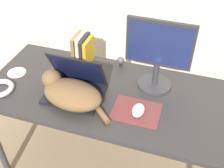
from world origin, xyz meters
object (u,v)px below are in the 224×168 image
cat (70,92)px  book_row (83,50)px  laptop (76,87)px  webcam (121,61)px  external_monitor (158,53)px  cable_coil (0,88)px  computer_mouse (138,110)px  cd_disc (17,73)px

cat → book_row: size_ratio=2.24×
laptop → webcam: (0.18, 0.34, -0.00)m
cat → external_monitor: bearing=34.2°
cable_coil → webcam: size_ratio=2.16×
computer_mouse → webcam: (-0.21, 0.38, 0.03)m
external_monitor → webcam: bearing=154.8°
cat → cd_disc: cat is taller
book_row → computer_mouse: bearing=-36.9°
computer_mouse → cat: bearing=-175.6°
cd_disc → cable_coil: bearing=-87.7°
laptop → cable_coil: laptop is taller
computer_mouse → cable_coil: (-0.83, -0.07, -0.00)m
cable_coil → webcam: (0.62, 0.46, 0.03)m
external_monitor → computer_mouse: bearing=-98.4°
book_row → cd_disc: (-0.37, -0.24, -0.10)m
cat → computer_mouse: cat is taller
webcam → cd_disc: bearing=-156.3°
computer_mouse → cable_coil: size_ratio=0.69×
cat → book_row: (-0.08, 0.38, 0.03)m
external_monitor → cable_coil: external_monitor is taller
computer_mouse → webcam: webcam is taller
laptop → external_monitor: external_monitor is taller
book_row → cd_disc: 0.45m
laptop → cable_coil: size_ratio=2.04×
external_monitor → computer_mouse: size_ratio=3.88×
laptop → external_monitor: size_ratio=0.76×
cat → webcam: 0.45m
computer_mouse → cable_coil: bearing=-175.0°
laptop → book_row: size_ratio=1.59×
laptop → external_monitor: (0.43, 0.22, 0.19)m
webcam → cable_coil: bearing=-143.6°
external_monitor → cd_disc: bearing=-170.0°
external_monitor → computer_mouse: 0.34m
cat → laptop: bearing=88.7°
laptop → external_monitor: 0.52m
cd_disc → computer_mouse: bearing=-7.4°
laptop → book_row: (-0.08, 0.31, 0.05)m
computer_mouse → cd_disc: size_ratio=0.93×
cat → cd_disc: (-0.45, 0.14, -0.07)m
cat → external_monitor: (0.43, 0.29, 0.17)m
external_monitor → book_row: (-0.51, 0.09, -0.14)m
cable_coil → cd_disc: 0.18m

